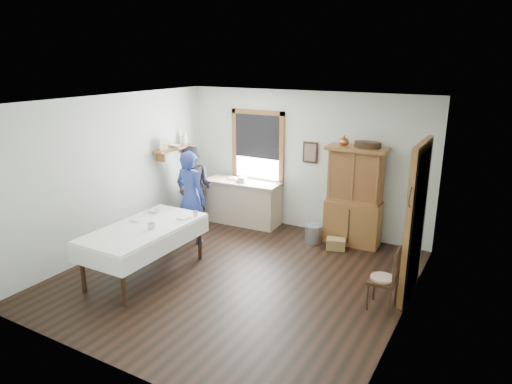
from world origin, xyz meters
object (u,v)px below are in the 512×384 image
(work_counter, at_px, (243,202))
(woman_blue, at_px, (191,200))
(figure_dark, at_px, (194,189))
(spindle_chair, at_px, (383,278))
(wicker_basket, at_px, (336,244))
(china_hutch, at_px, (354,196))
(pail, at_px, (313,234))
(dining_table, at_px, (145,251))

(work_counter, xyz_separation_m, woman_blue, (-0.32, -1.29, 0.35))
(figure_dark, bearing_deg, spindle_chair, -26.06)
(wicker_basket, bearing_deg, china_hutch, 68.92)
(wicker_basket, distance_m, woman_blue, 2.73)
(woman_blue, bearing_deg, wicker_basket, -155.55)
(work_counter, height_order, wicker_basket, work_counter)
(pail, height_order, figure_dark, figure_dark)
(spindle_chair, bearing_deg, wicker_basket, 124.66)
(spindle_chair, height_order, wicker_basket, spindle_chair)
(work_counter, xyz_separation_m, wicker_basket, (2.14, -0.34, -0.35))
(dining_table, xyz_separation_m, wicker_basket, (2.26, 2.41, -0.30))
(pail, bearing_deg, work_counter, 171.34)
(china_hutch, distance_m, dining_table, 3.74)
(pail, xyz_separation_m, wicker_basket, (0.47, -0.09, -0.07))
(woman_blue, relative_size, figure_dark, 1.06)
(figure_dark, bearing_deg, dining_table, -81.03)
(work_counter, bearing_deg, woman_blue, -107.06)
(figure_dark, bearing_deg, work_counter, 28.27)
(work_counter, bearing_deg, figure_dark, -146.57)
(figure_dark, bearing_deg, pail, -0.65)
(china_hutch, height_order, wicker_basket, china_hutch)
(wicker_basket, bearing_deg, work_counter, 170.87)
(spindle_chair, relative_size, figure_dark, 0.60)
(pail, bearing_deg, dining_table, -125.52)
(work_counter, xyz_separation_m, dining_table, (-0.11, -2.75, -0.04))
(work_counter, height_order, dining_table, work_counter)
(spindle_chair, bearing_deg, dining_table, -169.77)
(spindle_chair, distance_m, woman_blue, 3.75)
(work_counter, xyz_separation_m, china_hutch, (2.30, 0.06, 0.45))
(work_counter, height_order, spindle_chair, same)
(wicker_basket, bearing_deg, pail, 169.21)
(dining_table, bearing_deg, china_hutch, 49.35)
(work_counter, xyz_separation_m, pail, (1.67, -0.25, -0.28))
(spindle_chair, distance_m, pail, 2.39)
(dining_table, bearing_deg, pail, 54.48)
(work_counter, bearing_deg, pail, -11.79)
(china_hutch, relative_size, dining_table, 0.90)
(woman_blue, bearing_deg, spindle_chair, 173.82)
(china_hutch, xyz_separation_m, wicker_basket, (-0.16, -0.40, -0.80))
(china_hutch, relative_size, wicker_basket, 5.41)
(dining_table, relative_size, figure_dark, 1.34)
(work_counter, distance_m, spindle_chair, 3.87)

